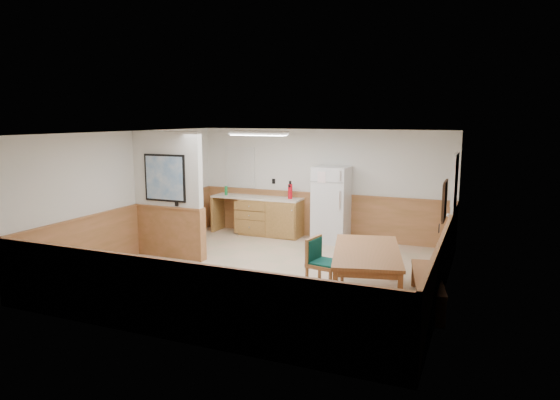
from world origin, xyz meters
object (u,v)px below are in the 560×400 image
at_px(dining_table, 367,256).
at_px(dining_bench, 427,282).
at_px(soap_bottle, 226,191).
at_px(refrigerator, 331,204).
at_px(dining_chair, 320,259).
at_px(fire_extinguisher, 290,191).

bearing_deg(dining_table, dining_bench, -12.86).
bearing_deg(soap_bottle, refrigerator, -0.10).
bearing_deg(dining_chair, soap_bottle, 148.21).
bearing_deg(refrigerator, soap_bottle, 179.76).
relative_size(dining_table, fire_extinguisher, 5.21).
xyz_separation_m(dining_chair, soap_bottle, (-3.41, 3.08, 0.52)).
distance_m(dining_bench, fire_extinguisher, 4.80).
relative_size(dining_chair, soap_bottle, 3.86).
xyz_separation_m(dining_chair, fire_extinguisher, (-1.78, 3.17, 0.59)).
bearing_deg(refrigerator, dining_table, -64.23).
distance_m(dining_table, soap_bottle, 5.26).
distance_m(refrigerator, dining_chair, 3.19).
bearing_deg(dining_chair, fire_extinguisher, 129.55).
bearing_deg(dining_bench, fire_extinguisher, 126.10).
relative_size(refrigerator, fire_extinguisher, 4.09).
bearing_deg(dining_table, dining_chair, 160.54).
relative_size(refrigerator, dining_table, 0.78).
xyz_separation_m(dining_bench, fire_extinguisher, (-3.47, 3.24, 0.73)).
bearing_deg(dining_table, fire_extinguisher, 114.43).
height_order(dining_table, fire_extinguisher, fire_extinguisher).
height_order(refrigerator, soap_bottle, refrigerator).
bearing_deg(dining_bench, dining_table, 170.03).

